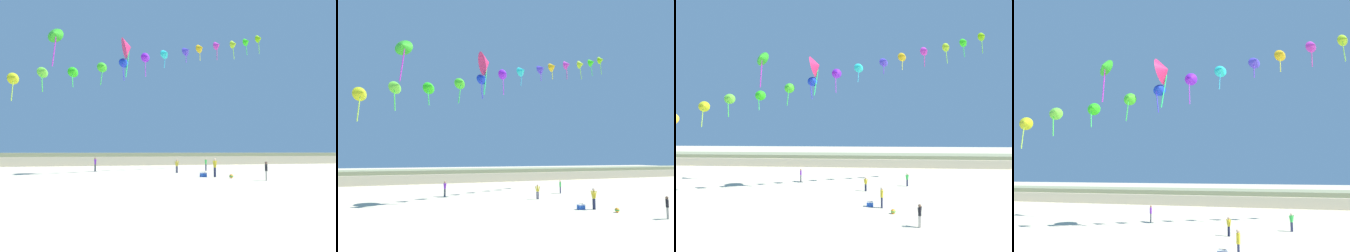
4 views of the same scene
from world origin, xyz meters
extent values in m
plane|color=beige|center=(0.00, 0.00, 0.00)|extent=(240.00, 240.00, 0.00)
cube|color=beige|center=(0.00, 41.71, 0.75)|extent=(120.00, 9.47, 1.50)
cube|color=gray|center=(0.00, 41.71, 1.71)|extent=(120.00, 8.05, 0.86)
cylinder|color=#282D4C|center=(2.02, 15.35, 0.38)|extent=(0.11, 0.11, 0.75)
cylinder|color=#282D4C|center=(2.13, 15.27, 0.38)|extent=(0.11, 0.11, 0.75)
cylinder|color=yellow|center=(2.08, 15.31, 1.02)|extent=(0.20, 0.20, 0.53)
cylinder|color=yellow|center=(1.94, 15.41, 1.06)|extent=(0.19, 0.17, 0.51)
cylinder|color=yellow|center=(2.21, 15.20, 1.06)|extent=(0.19, 0.17, 0.51)
sphere|color=tan|center=(2.08, 15.31, 1.39)|extent=(0.20, 0.20, 0.20)
cylinder|color=#282D4C|center=(6.81, 18.71, 0.39)|extent=(0.11, 0.11, 0.78)
cylinder|color=#282D4C|center=(6.91, 18.80, 0.39)|extent=(0.11, 0.11, 0.78)
cylinder|color=green|center=(6.86, 18.76, 1.05)|extent=(0.20, 0.20, 0.55)
cylinder|color=green|center=(6.74, 18.64, 1.09)|extent=(0.19, 0.18, 0.52)
cylinder|color=green|center=(6.99, 18.88, 1.09)|extent=(0.19, 0.18, 0.52)
sphere|color=beige|center=(6.86, 18.76, 1.44)|extent=(0.21, 0.21, 0.21)
cylinder|color=#282D4C|center=(3.60, 8.29, 0.44)|extent=(0.13, 0.13, 0.87)
cylinder|color=#282D4C|center=(3.64, 8.14, 0.44)|extent=(0.13, 0.13, 0.87)
cylinder|color=yellow|center=(3.62, 8.21, 1.18)|extent=(0.23, 0.23, 0.62)
cylinder|color=yellow|center=(3.57, 8.41, 1.23)|extent=(0.13, 0.22, 0.59)
cylinder|color=yellow|center=(3.66, 8.02, 1.23)|extent=(0.13, 0.22, 0.59)
sphere|color=beige|center=(3.62, 8.21, 1.61)|extent=(0.24, 0.24, 0.24)
cylinder|color=#474C56|center=(-6.40, 20.75, 0.41)|extent=(0.12, 0.12, 0.83)
cylinder|color=#474C56|center=(-6.46, 20.89, 0.41)|extent=(0.12, 0.12, 0.83)
cylinder|color=purple|center=(-6.43, 20.82, 1.12)|extent=(0.22, 0.22, 0.59)
cylinder|color=purple|center=(-6.36, 20.65, 1.17)|extent=(0.15, 0.21, 0.56)
cylinder|color=purple|center=(-6.50, 21.00, 1.17)|extent=(0.15, 0.21, 0.56)
sphere|color=#9E7051|center=(-6.43, 20.82, 1.53)|extent=(0.22, 0.22, 0.22)
cylinder|color=gray|center=(5.95, 3.17, 0.39)|extent=(0.11, 0.11, 0.78)
cylinder|color=gray|center=(6.03, 3.29, 0.39)|extent=(0.11, 0.11, 0.78)
cylinder|color=black|center=(5.99, 3.23, 1.06)|extent=(0.21, 0.21, 0.55)
cylinder|color=black|center=(5.88, 3.08, 1.10)|extent=(0.17, 0.20, 0.52)
cylinder|color=black|center=(6.09, 3.37, 1.10)|extent=(0.17, 0.20, 0.52)
sphere|color=brown|center=(5.99, 3.23, 1.44)|extent=(0.21, 0.21, 0.21)
cone|color=#B7C418|center=(-14.33, 11.82, 9.04)|extent=(1.34, 1.21, 1.15)
cylinder|color=#AFE539|center=(-14.47, 11.77, 7.85)|extent=(0.19, 0.13, 1.94)
cone|color=#65D433|center=(-11.86, 12.38, 9.92)|extent=(1.40, 1.33, 1.23)
cylinder|color=#44E539|center=(-12.00, 12.33, 8.81)|extent=(0.20, 0.15, 1.79)
cone|color=#2BD019|center=(-9.11, 13.68, 10.37)|extent=(1.31, 1.16, 1.19)
cylinder|color=#39E551|center=(-9.25, 13.63, 9.43)|extent=(0.20, 0.19, 1.44)
cone|color=#41CE24|center=(-6.18, 14.56, 11.25)|extent=(1.26, 1.06, 1.18)
cylinder|color=#39E545|center=(-6.32, 14.51, 10.14)|extent=(0.28, 0.09, 1.78)
cone|color=#1737C6|center=(-3.79, 15.44, 12.12)|extent=(1.28, 1.13, 1.22)
cylinder|color=#4339E5|center=(-3.93, 15.38, 10.96)|extent=(0.27, 0.17, 1.88)
cone|color=#761ED8|center=(-1.17, 16.35, 13.07)|extent=(1.25, 0.99, 1.13)
cylinder|color=#B439E5|center=(-1.31, 16.30, 11.82)|extent=(0.14, 0.11, 2.06)
cone|color=#24D2C7|center=(1.35, 17.33, 13.93)|extent=(1.35, 1.23, 1.20)
cylinder|color=#39C7E5|center=(1.21, 17.28, 12.94)|extent=(0.19, 0.13, 1.54)
cone|color=#4A3CCC|center=(4.28, 18.19, 14.73)|extent=(1.39, 1.30, 1.23)
cylinder|color=#7339E5|center=(4.14, 18.13, 13.87)|extent=(0.08, 0.09, 1.29)
cone|color=gold|center=(6.54, 19.43, 15.59)|extent=(1.33, 1.18, 1.16)
cylinder|color=yellow|center=(6.40, 19.38, 14.64)|extent=(0.10, 0.18, 1.47)
cone|color=#C030B0|center=(9.37, 20.51, 16.50)|extent=(1.33, 1.18, 1.13)
cylinder|color=#E539A9|center=(9.23, 20.46, 15.38)|extent=(0.09, 0.10, 1.80)
cone|color=#9ECD20|center=(12.27, 21.53, 17.18)|extent=(1.32, 1.15, 1.13)
cylinder|color=#8DE539|center=(12.13, 21.48, 16.00)|extent=(0.25, 0.14, 1.93)
cone|color=#31E61A|center=(14.56, 22.11, 17.91)|extent=(1.32, 1.14, 1.15)
cylinder|color=#39E54F|center=(14.42, 22.06, 16.80)|extent=(0.21, 0.18, 1.78)
cone|color=#7CCA0B|center=(17.23, 23.36, 18.98)|extent=(1.28, 1.06, 1.12)
cylinder|color=#75E539|center=(17.09, 23.30, 17.73)|extent=(0.22, 0.14, 2.05)
cone|color=#E82659|center=(-3.46, 15.72, 13.79)|extent=(1.39, 2.42, 2.50)
cone|color=#2DE56C|center=(-3.46, 15.72, 13.81)|extent=(0.81, 1.33, 1.38)
cylinder|color=#2DE56C|center=(-3.46, 15.72, 11.95)|extent=(0.48, 0.45, 2.96)
cone|color=green|center=(-11.33, 19.59, 15.89)|extent=(2.18, 1.75, 2.00)
cone|color=#E52DDB|center=(-11.33, 19.59, 15.91)|extent=(1.22, 1.00, 1.11)
cylinder|color=#E52DDB|center=(-11.33, 19.59, 13.86)|extent=(0.49, 0.42, 3.48)
cube|color=blue|center=(2.62, 8.61, 0.18)|extent=(0.56, 0.40, 0.36)
cube|color=white|center=(2.62, 8.61, 0.39)|extent=(0.58, 0.41, 0.06)
cylinder|color=black|center=(2.62, 8.61, 0.45)|extent=(0.45, 0.03, 0.03)
sphere|color=orange|center=(4.45, 6.48, 0.18)|extent=(0.36, 0.36, 0.36)
cylinder|color=green|center=(4.45, 6.48, 0.18)|extent=(0.36, 0.36, 0.09)
camera|label=1|loc=(-9.29, -22.49, 2.34)|focal=38.00mm
camera|label=2|loc=(-12.18, -12.56, 4.24)|focal=32.00mm
camera|label=3|loc=(2.97, -17.13, 6.27)|focal=32.00mm
camera|label=4|loc=(6.08, -13.06, 5.11)|focal=38.00mm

